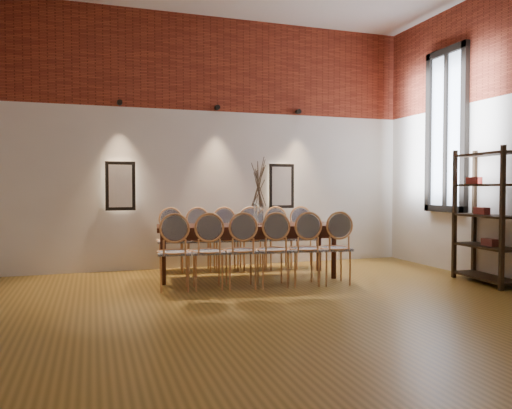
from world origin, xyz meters
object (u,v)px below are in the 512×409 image
object	(u,v)px
chair_near_f	(334,248)
chair_far_f	(304,238)
chair_far_a	(171,241)
chair_near_c	(241,251)
shelving_rack	(487,216)
book	(239,223)
chair_near_d	(273,250)
chair_far_b	(199,240)
chair_near_a	(174,253)
chair_near_e	(304,249)
dining_table	(247,251)
bowl	(211,219)
chair_far_d	(253,239)
chair_far_c	(226,240)
chair_near_b	(208,252)
vase	(259,214)
chair_far_e	(279,239)

from	to	relation	value
chair_near_f	chair_far_f	bearing A→B (deg)	90.00
chair_far_a	chair_far_f	xyz separation A→B (m)	(2.08, -0.25, 0.00)
chair_near_c	shelving_rack	distance (m)	3.31
chair_near_c	book	world-z (taller)	chair_near_c
chair_near_d	chair_far_f	size ratio (longest dim) A/B	1.00
chair_near_f	chair_far_b	distance (m)	2.16
chair_near_a	chair_near_e	bearing A→B (deg)	0.00
chair_far_a	shelving_rack	size ratio (longest dim) A/B	0.52
dining_table	bowl	size ratio (longest dim) A/B	10.47
chair_far_d	chair_near_d	bearing A→B (deg)	90.00
chair_far_c	chair_near_e	bearing A→B (deg)	121.48
chair_near_c	chair_near_d	world-z (taller)	same
chair_far_b	book	distance (m)	0.84
chair_near_b	chair_near_d	bearing A→B (deg)	-0.00
dining_table	chair_near_b	distance (m)	0.93
vase	chair_far_f	bearing A→B (deg)	30.85
chair_near_e	chair_near_d	bearing A→B (deg)	-180.00
chair_near_a	chair_far_a	world-z (taller)	same
chair_near_a	chair_far_d	size ratio (longest dim) A/B	1.00
chair_near_a	chair_far_e	xyz separation A→B (m)	(1.83, 1.15, 0.00)
chair_near_f	chair_far_c	world-z (taller)	same
bowl	dining_table	bearing A→B (deg)	-1.41
chair_far_a	chair_far_f	size ratio (longest dim) A/B	1.00
chair_far_e	chair_near_a	bearing A→B (deg)	39.23
chair_near_f	chair_near_d	bearing A→B (deg)	-180.00
chair_far_d	chair_far_f	xyz separation A→B (m)	(0.83, -0.10, 0.00)
chair_near_a	book	size ratio (longest dim) A/B	3.62
chair_near_d	shelving_rack	bearing A→B (deg)	-7.29
chair_far_c	bowl	size ratio (longest dim) A/B	3.92
chair_near_c	chair_far_c	bearing A→B (deg)	90.00
chair_far_a	bowl	distance (m)	0.98
chair_near_d	chair_far_c	size ratio (longest dim) A/B	1.00
chair_far_c	book	size ratio (longest dim) A/B	3.62
chair_far_d	chair_near_a	bearing A→B (deg)	47.43
chair_near_d	chair_near_e	bearing A→B (deg)	0.00
chair_near_a	chair_far_a	distance (m)	1.37
chair_near_d	chair_far_b	size ratio (longest dim) A/B	1.00
chair_near_a	chair_far_c	xyz separation A→B (m)	(1.00, 1.26, 0.00)
chair_far_e	chair_near_e	bearing A→B (deg)	90.00
chair_near_a	chair_near_b	xyz separation A→B (m)	(0.42, -0.05, 0.00)
chair_near_a	chair_near_b	size ratio (longest dim) A/B	1.00
chair_near_f	book	world-z (taller)	chair_near_f
dining_table	chair_near_d	bearing A→B (deg)	-72.98
chair_far_e	chair_far_f	world-z (taller)	same
book	chair_near_a	bearing A→B (deg)	-147.29
chair_near_a	chair_far_b	bearing A→B (deg)	72.98
chair_near_d	bowl	xyz separation A→B (m)	(-0.64, 0.72, 0.37)
chair_near_c	shelving_rack	size ratio (longest dim) A/B	0.52
chair_near_b	book	bearing A→B (deg)	55.96
chair_near_d	chair_far_f	bearing A→B (deg)	58.52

